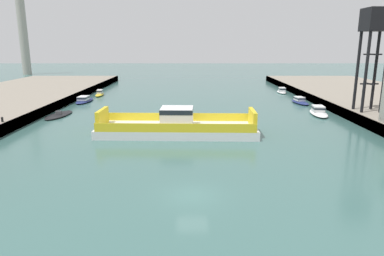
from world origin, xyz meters
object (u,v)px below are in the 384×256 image
moored_boat_mid_right (282,91)px  smokestack_distant_a (22,26)px  chain_ferry (177,126)px  moored_boat_far_left (84,100)px  moored_boat_near_right (59,115)px  crane_tower (376,29)px  moored_boat_far_right (100,94)px  moored_boat_near_left (318,111)px  moored_boat_mid_left (300,101)px

moored_boat_mid_right → smokestack_distant_a: 105.01m
chain_ferry → moored_boat_far_left: (-20.27, 26.47, -0.61)m
moored_boat_near_right → crane_tower: size_ratio=0.54×
moored_boat_far_right → crane_tower: size_ratio=0.38×
moored_boat_far_left → crane_tower: 54.09m
chain_ferry → moored_boat_near_left: 26.90m
crane_tower → smokestack_distant_a: smokestack_distant_a is taller
moored_boat_mid_right → moored_boat_near_left: bearing=-91.3°
moored_boat_mid_right → moored_boat_far_left: size_ratio=0.75×
moored_boat_far_right → smokestack_distant_a: (-44.19, 59.55, 18.09)m
moored_boat_mid_right → smokestack_distant_a: smokestack_distant_a is taller
crane_tower → moored_boat_far_left: bearing=160.0°
chain_ferry → moored_boat_far_right: 40.79m
moored_boat_near_left → smokestack_distant_a: (-87.07, 82.08, 18.05)m
chain_ferry → moored_boat_mid_right: 47.04m
chain_ferry → smokestack_distant_a: size_ratio=0.60×
chain_ferry → moored_boat_near_right: chain_ferry is taller
moored_boat_far_right → smokestack_distant_a: smokestack_distant_a is taller
moored_boat_mid_left → moored_boat_mid_right: 15.65m
chain_ferry → moored_boat_near_left: chain_ferry is taller
moored_boat_mid_left → moored_boat_far_right: size_ratio=1.17×
chain_ferry → moored_boat_far_right: (-19.50, 35.82, -0.59)m
crane_tower → moored_boat_far_right: bearing=150.6°
moored_boat_mid_right → crane_tower: crane_tower is taller
moored_boat_near_right → smokestack_distant_a: 95.80m
chain_ferry → moored_boat_near_left: bearing=29.6°
moored_boat_near_right → smokestack_distant_a: smokestack_distant_a is taller
moored_boat_mid_left → moored_boat_far_left: bearing=177.8°
moored_boat_near_right → crane_tower: crane_tower is taller
moored_boat_near_left → moored_boat_near_right: moored_boat_near_left is taller
chain_ferry → moored_boat_far_left: chain_ferry is taller
moored_boat_far_left → chain_ferry: bearing=-52.6°
moored_boat_near_right → moored_boat_mid_right: (44.12, 28.42, 0.32)m
chain_ferry → moored_boat_mid_left: bearing=46.3°
moored_boat_mid_right → chain_ferry: bearing=-120.6°
moored_boat_near_right → moored_boat_far_left: bearing=90.5°
moored_boat_far_left → moored_boat_far_right: (0.77, 9.35, 0.02)m
moored_boat_mid_left → smokestack_distant_a: size_ratio=0.19×
chain_ferry → smokestack_distant_a: bearing=123.7°
moored_boat_far_left → smokestack_distant_a: smokestack_distant_a is taller
chain_ferry → moored_boat_far_left: 33.35m
moored_boat_mid_left → moored_boat_mid_right: (0.26, 15.64, 0.04)m
moored_boat_mid_left → moored_boat_far_left: 44.02m
moored_boat_mid_left → moored_boat_near_right: bearing=-163.8°
chain_ferry → moored_boat_near_left: size_ratio=2.70×
moored_boat_far_left → crane_tower: crane_tower is taller
moored_boat_near_left → moored_boat_mid_right: (0.60, 27.17, -0.02)m
moored_boat_mid_left → crane_tower: bearing=-72.0°
chain_ferry → smokestack_distant_a: 116.01m
chain_ferry → moored_boat_mid_right: (23.98, 40.46, -0.57)m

